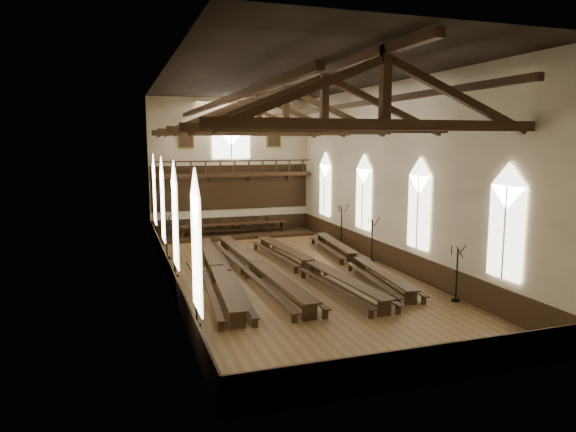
% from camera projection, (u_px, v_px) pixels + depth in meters
% --- Properties ---
extents(ground, '(26.00, 26.00, 0.00)m').
position_uv_depth(ground, '(286.00, 274.00, 26.75)').
color(ground, brown).
rests_on(ground, ground).
extents(room_walls, '(26.00, 26.00, 26.00)m').
position_uv_depth(room_walls, '(286.00, 150.00, 25.81)').
color(room_walls, beige).
rests_on(room_walls, ground).
extents(wainscot_band, '(12.00, 26.00, 1.20)m').
position_uv_depth(wainscot_band, '(286.00, 263.00, 26.66)').
color(wainscot_band, black).
rests_on(wainscot_band, ground).
extents(side_windows, '(11.85, 19.80, 4.50)m').
position_uv_depth(side_windows, '(286.00, 203.00, 26.20)').
color(side_windows, white).
rests_on(side_windows, room_walls).
extents(end_window, '(2.80, 0.12, 3.80)m').
position_uv_depth(end_window, '(231.00, 136.00, 37.80)').
color(end_window, white).
rests_on(end_window, room_walls).
extents(minstrels_gallery, '(11.80, 1.24, 3.70)m').
position_uv_depth(minstrels_gallery, '(232.00, 181.00, 38.06)').
color(minstrels_gallery, '#332210').
rests_on(minstrels_gallery, room_walls).
extents(portraits, '(7.75, 0.09, 1.45)m').
position_uv_depth(portraits, '(231.00, 138.00, 37.81)').
color(portraits, brown).
rests_on(portraits, room_walls).
extents(roof_trusses, '(11.70, 25.70, 2.80)m').
position_uv_depth(roof_trusses, '(286.00, 114.00, 25.55)').
color(roof_trusses, '#332210').
rests_on(roof_trusses, room_walls).
extents(refectory_row_a, '(2.10, 14.65, 0.77)m').
position_uv_depth(refectory_row_a, '(217.00, 269.00, 25.58)').
color(refectory_row_a, '#332210').
rests_on(refectory_row_a, ground).
extents(refectory_row_b, '(1.81, 14.77, 0.78)m').
position_uv_depth(refectory_row_b, '(257.00, 265.00, 26.30)').
color(refectory_row_b, '#332210').
rests_on(refectory_row_b, ground).
extents(refectory_row_c, '(2.03, 14.56, 0.76)m').
position_uv_depth(refectory_row_c, '(310.00, 264.00, 26.57)').
color(refectory_row_c, '#332210').
rests_on(refectory_row_c, ground).
extents(refectory_row_d, '(2.10, 14.09, 0.70)m').
position_uv_depth(refectory_row_d, '(357.00, 258.00, 28.12)').
color(refectory_row_d, '#332210').
rests_on(refectory_row_d, ground).
extents(dais, '(11.40, 3.06, 0.20)m').
position_uv_depth(dais, '(234.00, 235.00, 37.36)').
color(dais, black).
rests_on(dais, ground).
extents(high_table, '(8.09, 1.10, 0.76)m').
position_uv_depth(high_table, '(234.00, 225.00, 37.25)').
color(high_table, '#332210').
rests_on(high_table, dais).
extents(high_chairs, '(6.76, 0.46, 1.01)m').
position_uv_depth(high_chairs, '(231.00, 224.00, 38.00)').
color(high_chairs, '#332210').
rests_on(high_chairs, dais).
extents(candelabrum_left_near, '(0.76, 0.71, 2.51)m').
position_uv_depth(candelabrum_left_near, '(196.00, 307.00, 19.15)').
color(candelabrum_left_near, black).
rests_on(candelabrum_left_near, ground).
extents(candelabrum_left_mid, '(0.80, 0.85, 2.80)m').
position_uv_depth(candelabrum_left_mid, '(175.00, 261.00, 26.09)').
color(candelabrum_left_mid, black).
rests_on(candelabrum_left_mid, ground).
extents(candelabrum_left_far, '(0.83, 0.85, 2.84)m').
position_uv_depth(candelabrum_left_far, '(167.00, 245.00, 30.06)').
color(candelabrum_left_far, black).
rests_on(candelabrum_left_far, ground).
extents(candelabrum_right_near, '(0.71, 0.75, 2.48)m').
position_uv_depth(candelabrum_right_near, '(456.00, 284.00, 22.13)').
color(candelabrum_right_near, black).
rests_on(candelabrum_right_near, ground).
extents(candelabrum_right_mid, '(0.71, 0.80, 2.60)m').
position_uv_depth(candelabrum_right_mid, '(372.00, 248.00, 29.39)').
color(candelabrum_right_mid, black).
rests_on(candelabrum_right_mid, ground).
extents(candelabrum_right_far, '(0.85, 0.81, 2.83)m').
position_uv_depth(candelabrum_right_far, '(341.00, 234.00, 33.33)').
color(candelabrum_right_far, black).
rests_on(candelabrum_right_far, ground).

